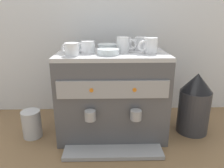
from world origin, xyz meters
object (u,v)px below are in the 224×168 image
Objects in this scene: ceramic_cup_2 at (124,45)px; ceramic_bowl_2 at (107,47)px; milk_pitcher at (32,124)px; ceramic_cup_3 at (126,44)px; ceramic_cup_1 at (87,47)px; ceramic_bowl_1 at (108,52)px; ceramic_cup_5 at (71,49)px; ceramic_cup_0 at (140,44)px; espresso_machine at (112,94)px; coffee_grinder at (195,104)px; ceramic_cup_4 at (150,46)px; ceramic_bowl_0 at (80,48)px.

ceramic_cup_2 is 1.00× the size of ceramic_bowl_2.
ceramic_cup_3 is at bearing 14.53° from milk_pitcher.
ceramic_bowl_2 is (0.11, 0.08, -0.01)m from ceramic_cup_1.
ceramic_cup_1 is at bearing 158.16° from ceramic_bowl_1.
ceramic_cup_5 is at bearing -146.68° from ceramic_cup_3.
ceramic_cup_5 is at bearing -155.81° from ceramic_cup_0.
ceramic_cup_0 is at bearing 23.57° from espresso_machine.
ceramic_cup_5 is 0.26× the size of coffee_grinder.
ceramic_cup_5 reaches higher than ceramic_bowl_2.
ceramic_cup_3 is 0.89× the size of ceramic_cup_4.
ceramic_bowl_1 is 0.70× the size of milk_pitcher.
ceramic_cup_2 is 0.28m from ceramic_cup_5.
ceramic_cup_5 is 0.15m from ceramic_bowl_0.
ceramic_bowl_1 is at bearing -122.00° from ceramic_cup_3.
ceramic_cup_4 is 0.99× the size of ceramic_bowl_2.
milk_pitcher is (-0.26, 0.05, -0.44)m from ceramic_cup_5.
ceramic_cup_3 reaches higher than ceramic_bowl_2.
ceramic_bowl_2 is (0.16, 0.00, 0.00)m from ceramic_bowl_0.
ceramic_bowl_1 is (-0.18, -0.14, -0.02)m from ceramic_cup_0.
ceramic_cup_0 is 0.99× the size of ceramic_cup_1.
ceramic_bowl_0 is (-0.38, 0.10, -0.02)m from ceramic_cup_4.
milk_pitcher is at bearing -179.66° from ceramic_cup_4.
ceramic_cup_3 is 0.18m from ceramic_cup_4.
ceramic_cup_5 is (-0.40, -0.05, -0.01)m from ceramic_cup_4.
ceramic_cup_2 is at bearing 39.36° from ceramic_bowl_1.
ceramic_cup_3 is at bearing 33.32° from ceramic_cup_5.
ceramic_bowl_1 is at bearing -171.85° from ceramic_cup_4.
ceramic_bowl_2 reaches higher than espresso_machine.
ceramic_cup_3 reaches higher than coffee_grinder.
ceramic_bowl_0 reaches higher than ceramic_bowl_1.
ceramic_cup_5 is (-0.37, -0.17, -0.01)m from ceramic_cup_0.
ceramic_bowl_2 is at bearing 38.57° from ceramic_cup_1.
ceramic_cup_3 reaches higher than ceramic_bowl_0.
espresso_machine is 5.42× the size of ceramic_cup_2.
ceramic_cup_5 is at bearing -172.65° from ceramic_cup_4.
ceramic_cup_0 is at bearing 38.15° from ceramic_bowl_1.
ceramic_cup_3 is (0.22, 0.13, 0.00)m from ceramic_cup_1.
ceramic_bowl_2 is 0.61m from coffee_grinder.
ceramic_cup_3 reaches higher than ceramic_bowl_1.
ceramic_bowl_0 is at bearing 141.46° from ceramic_bowl_1.
ceramic_cup_1 is 0.96× the size of ceramic_bowl_1.
ceramic_cup_5 is at bearing -99.21° from ceramic_bowl_0.
ceramic_cup_5 is (-0.20, -0.09, 0.28)m from espresso_machine.
ceramic_cup_4 reaches higher than ceramic_cup_0.
ceramic_cup_1 is 0.10m from ceramic_bowl_0.
ceramic_cup_4 is 0.24m from ceramic_bowl_2.
ceramic_bowl_1 reaches higher than espresso_machine.
ceramic_bowl_0 is (0.02, 0.15, -0.02)m from ceramic_cup_5.
ceramic_cup_3 is 0.26× the size of coffee_grinder.
ceramic_cup_1 is at bearing -178.33° from coffee_grinder.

